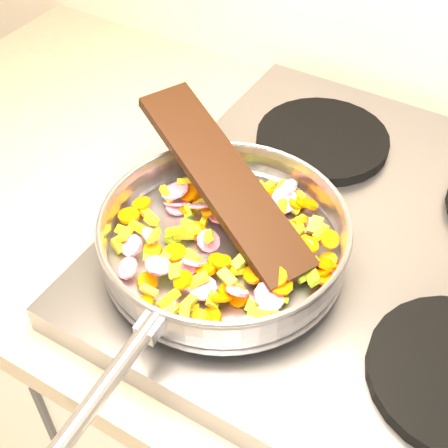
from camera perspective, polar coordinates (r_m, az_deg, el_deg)
The scene contains 6 objects.
cooktop at distance 0.80m, azimuth 13.68°, elevation -2.49°, with size 0.60×0.60×0.04m, color #939399.
grate_fl at distance 0.73m, azimuth -0.15°, elevation -3.93°, with size 0.19×0.19×0.02m, color black.
grate_bl at distance 0.91m, azimuth 8.98°, elevation 7.63°, with size 0.19×0.19×0.02m, color black.
saute_pan at distance 0.71m, azimuth -0.10°, elevation -1.14°, with size 0.32×0.49×0.06m.
vegetable_heap at distance 0.72m, azimuth 0.99°, elevation -1.29°, with size 0.27×0.27×0.04m.
wooden_spatula at distance 0.73m, azimuth -0.04°, elevation 4.11°, with size 0.30×0.07×0.01m, color black.
Camera 1 is at (-0.60, 1.12, 1.50)m, focal length 50.00 mm.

